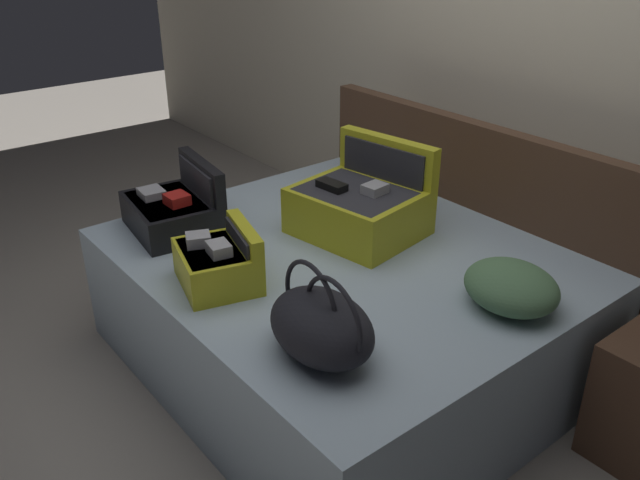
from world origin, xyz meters
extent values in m
plane|color=gray|center=(0.00, 0.00, 0.00)|extent=(12.00, 12.00, 0.00)
cube|color=beige|center=(0.00, 1.65, 1.30)|extent=(8.00, 0.10, 2.60)
cube|color=#99ADBC|center=(0.00, 0.40, 0.28)|extent=(1.83, 1.56, 0.55)
cube|color=#4C3323|center=(0.00, 1.22, 0.48)|extent=(1.87, 0.08, 0.96)
cube|color=gold|center=(-0.10, 0.56, 0.66)|extent=(0.57, 0.47, 0.21)
cube|color=#28282D|center=(-0.10, 0.56, 0.69)|extent=(0.50, 0.41, 0.15)
cube|color=black|center=(-0.18, 0.50, 0.77)|extent=(0.14, 0.08, 0.04)
cube|color=#99999E|center=(-0.03, 0.61, 0.78)|extent=(0.09, 0.11, 0.05)
cube|color=gold|center=(-0.14, 0.78, 0.75)|extent=(0.51, 0.14, 0.39)
cube|color=#28282D|center=(-0.13, 0.75, 0.75)|extent=(0.43, 0.08, 0.33)
cube|color=black|center=(-0.65, -0.06, 0.62)|extent=(0.47, 0.36, 0.15)
cube|color=#28282D|center=(-0.65, -0.06, 0.65)|extent=(0.41, 0.31, 0.10)
cube|color=#99999E|center=(-0.73, -0.09, 0.71)|extent=(0.12, 0.11, 0.04)
cube|color=#B21E19|center=(-0.59, -0.04, 0.72)|extent=(0.10, 0.09, 0.05)
cube|color=black|center=(-0.63, 0.11, 0.70)|extent=(0.43, 0.11, 0.30)
cube|color=#28282D|center=(-0.64, 0.08, 0.70)|extent=(0.36, 0.06, 0.26)
cube|color=gold|center=(-0.11, -0.15, 0.63)|extent=(0.37, 0.31, 0.15)
cube|color=#28282D|center=(-0.11, -0.15, 0.65)|extent=(0.33, 0.27, 0.11)
cube|color=#99999E|center=(-0.18, -0.17, 0.72)|extent=(0.11, 0.12, 0.05)
cube|color=#99999E|center=(-0.06, -0.14, 0.72)|extent=(0.11, 0.09, 0.05)
cube|color=gold|center=(-0.08, -0.02, 0.66)|extent=(0.32, 0.13, 0.23)
cube|color=#28282D|center=(-0.09, -0.05, 0.66)|extent=(0.27, 0.08, 0.19)
ellipsoid|color=black|center=(0.49, -0.11, 0.66)|extent=(0.43, 0.31, 0.21)
torus|color=black|center=(0.43, -0.10, 0.72)|extent=(0.29, 0.03, 0.29)
torus|color=black|center=(0.55, -0.11, 0.72)|extent=(0.29, 0.03, 0.29)
ellipsoid|color=#4C724C|center=(0.69, 0.61, 0.63)|extent=(0.41, 0.38, 0.16)
camera|label=1|loc=(1.86, -1.21, 1.85)|focal=37.21mm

